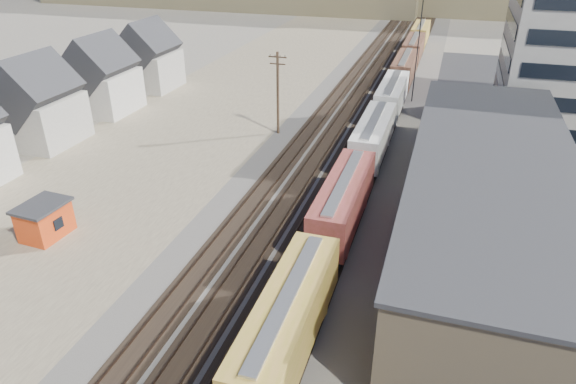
% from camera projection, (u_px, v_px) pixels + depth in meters
% --- Properties ---
extents(ballast_bed, '(18.00, 200.00, 0.06)m').
position_uv_depth(ballast_bed, '(358.00, 119.00, 67.94)').
color(ballast_bed, '#4C4742').
rests_on(ballast_bed, ground).
extents(dirt_yard, '(24.00, 180.00, 0.03)m').
position_uv_depth(dirt_yard, '(187.00, 129.00, 64.85)').
color(dirt_yard, '#6C5F4A').
rests_on(dirt_yard, ground).
extents(asphalt_lot, '(26.00, 120.00, 0.04)m').
position_uv_depth(asphalt_lot, '(555.00, 193.00, 49.40)').
color(asphalt_lot, '#232326').
rests_on(asphalt_lot, ground).
extents(rail_tracks, '(11.40, 200.00, 0.24)m').
position_uv_depth(rail_tracks, '(354.00, 118.00, 68.05)').
color(rail_tracks, black).
rests_on(rail_tracks, ground).
extents(freight_train, '(3.00, 119.74, 4.46)m').
position_uv_depth(freight_train, '(383.00, 114.00, 61.52)').
color(freight_train, black).
rests_on(freight_train, ground).
extents(warehouse, '(12.40, 40.40, 7.25)m').
position_uv_depth(warehouse, '(488.00, 196.00, 41.14)').
color(warehouse, tan).
rests_on(warehouse, ground).
extents(utility_pole_north, '(2.20, 0.32, 10.00)m').
position_uv_depth(utility_pole_north, '(278.00, 92.00, 61.01)').
color(utility_pole_north, '#382619').
rests_on(utility_pole_north, ground).
extents(radio_mast, '(1.20, 0.16, 18.00)m').
position_uv_depth(radio_mast, '(419.00, 38.00, 70.56)').
color(radio_mast, black).
rests_on(radio_mast, ground).
extents(maintenance_shed, '(3.39, 4.25, 2.98)m').
position_uv_depth(maintenance_shed, '(45.00, 220.00, 41.97)').
color(maintenance_shed, red).
rests_on(maintenance_shed, ground).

